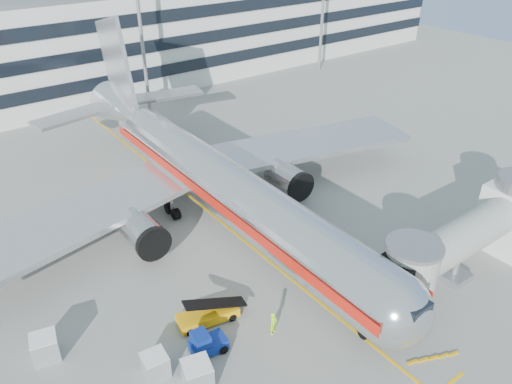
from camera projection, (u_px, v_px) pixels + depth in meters
ground at (290, 278)px, 40.67m from camera, size 180.00×180.00×0.00m
lead_in_line at (223, 223)px, 47.61m from camera, size 0.25×70.00×0.01m
main_jet at (211, 177)px, 46.68m from camera, size 50.95×48.70×16.06m
jet_bridge at (475, 233)px, 39.42m from camera, size 17.80×4.50×7.00m
terminal at (51, 42)px, 77.00m from camera, size 150.00×24.25×15.60m
light_mast_centre at (138, 3)px, 66.48m from camera, size 2.40×1.20×25.45m
belt_loader at (208, 315)px, 36.18m from camera, size 4.79×2.40×2.24m
baggage_tug at (206, 344)px, 33.57m from camera, size 2.61×1.81×1.86m
cargo_container_left at (197, 375)px, 31.19m from camera, size 2.11×2.11×1.86m
cargo_container_right at (45, 347)px, 33.17m from camera, size 2.00×2.00×1.80m
cargo_container_front at (155, 365)px, 31.99m from camera, size 1.69×1.69×1.65m
ramp_worker at (273, 323)px, 35.03m from camera, size 0.78×0.64×1.86m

